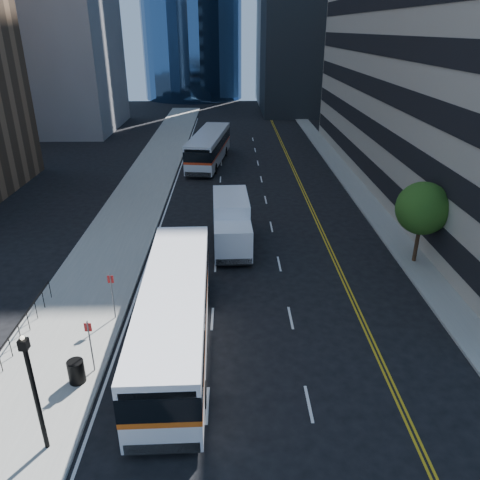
{
  "coord_description": "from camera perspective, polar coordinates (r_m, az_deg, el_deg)",
  "views": [
    {
      "loc": [
        -2.51,
        -18.03,
        13.51
      ],
      "look_at": [
        -2.01,
        5.51,
        2.8
      ],
      "focal_mm": 35.0,
      "sensor_mm": 36.0,
      "label": 1
    }
  ],
  "objects": [
    {
      "name": "bus_front",
      "position": [
        21.5,
        -7.92,
        -8.78
      ],
      "size": [
        3.14,
        12.92,
        3.31
      ],
      "rotation": [
        0.0,
        0.0,
        0.03
      ],
      "color": "white",
      "rests_on": "ground"
    },
    {
      "name": "bus_rear",
      "position": [
        51.45,
        -3.8,
        11.24
      ],
      "size": [
        4.48,
        12.97,
        3.28
      ],
      "rotation": [
        0.0,
        0.0,
        -0.14
      ],
      "color": "silver",
      "rests_on": "ground"
    },
    {
      "name": "lamp_post",
      "position": [
        17.41,
        -23.8,
        -16.32
      ],
      "size": [
        0.28,
        0.28,
        4.56
      ],
      "color": "black",
      "rests_on": "sidewalk_west"
    },
    {
      "name": "box_truck",
      "position": [
        31.11,
        -1.06,
        2.18
      ],
      "size": [
        2.59,
        6.88,
        3.25
      ],
      "rotation": [
        0.0,
        0.0,
        0.04
      ],
      "color": "white",
      "rests_on": "ground"
    },
    {
      "name": "sidewalk_east",
      "position": [
        46.53,
        13.28,
        7.02
      ],
      "size": [
        2.0,
        90.0,
        0.15
      ],
      "primitive_type": "cube",
      "color": "gray",
      "rests_on": "ground"
    },
    {
      "name": "sidewalk_west",
      "position": [
        45.78,
        -11.28,
        6.92
      ],
      "size": [
        5.0,
        90.0,
        0.15
      ],
      "primitive_type": "cube",
      "color": "gray",
      "rests_on": "ground"
    },
    {
      "name": "street_tree",
      "position": [
        30.12,
        21.38,
        3.6
      ],
      "size": [
        3.2,
        3.2,
        5.1
      ],
      "color": "#332114",
      "rests_on": "sidewalk_east"
    },
    {
      "name": "ground",
      "position": [
        22.67,
        5.52,
        -12.25
      ],
      "size": [
        160.0,
        160.0,
        0.0
      ],
      "primitive_type": "plane",
      "color": "black",
      "rests_on": "ground"
    },
    {
      "name": "trash_can",
      "position": [
        21.02,
        -19.32,
        -14.89
      ],
      "size": [
        0.77,
        0.77,
        1.01
      ],
      "primitive_type": "cylinder",
      "rotation": [
        0.0,
        0.0,
        -0.16
      ],
      "color": "black",
      "rests_on": "sidewalk_west"
    }
  ]
}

